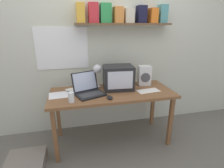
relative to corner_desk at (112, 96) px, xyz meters
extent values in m
plane|color=#676258|center=(0.00, 0.00, -0.64)|extent=(12.00, 12.00, 0.00)
cube|color=beige|center=(0.00, 0.46, 0.66)|extent=(5.60, 0.06, 2.60)
cube|color=white|center=(-0.58, 0.42, 0.56)|extent=(0.67, 0.01, 0.54)
cube|color=brown|center=(0.24, 0.34, 0.87)|extent=(1.28, 0.18, 0.02)
cube|color=gold|center=(-0.32, 0.36, 1.00)|extent=(0.10, 0.14, 0.23)
cube|color=red|center=(-0.16, 0.37, 1.00)|extent=(0.12, 0.11, 0.24)
cube|color=green|center=(0.00, 0.37, 1.00)|extent=(0.14, 0.11, 0.24)
cube|color=orange|center=(0.16, 0.35, 0.98)|extent=(0.11, 0.15, 0.20)
cube|color=beige|center=(0.31, 0.37, 0.97)|extent=(0.12, 0.11, 0.18)
cube|color=#171731|center=(0.48, 0.36, 0.99)|extent=(0.12, 0.13, 0.22)
cube|color=orange|center=(0.64, 0.35, 0.97)|extent=(0.10, 0.16, 0.19)
cube|color=teal|center=(0.79, 0.36, 1.00)|extent=(0.11, 0.12, 0.24)
cube|color=brown|center=(0.00, 0.00, 0.05)|extent=(1.53, 0.64, 0.03)
cube|color=brown|center=(-0.70, -0.26, -0.31)|extent=(0.04, 0.05, 0.67)
cube|color=brown|center=(0.70, -0.26, -0.31)|extent=(0.04, 0.05, 0.67)
cube|color=brown|center=(-0.70, 0.26, -0.31)|extent=(0.04, 0.05, 0.67)
cube|color=brown|center=(0.70, 0.26, -0.31)|extent=(0.04, 0.05, 0.67)
cube|color=#232326|center=(0.10, 0.09, 0.22)|extent=(0.39, 0.31, 0.30)
cube|color=silver|center=(0.09, -0.06, 0.23)|extent=(0.31, 0.03, 0.22)
cube|color=black|center=(-0.27, -0.06, 0.08)|extent=(0.39, 0.34, 0.02)
cube|color=#38383A|center=(-0.27, -0.08, 0.09)|extent=(0.30, 0.22, 0.00)
cube|color=black|center=(-0.33, 0.08, 0.20)|extent=(0.33, 0.17, 0.23)
cube|color=silver|center=(-0.33, 0.08, 0.20)|extent=(0.30, 0.16, 0.21)
cylinder|color=silver|center=(-0.17, 0.21, 0.07)|extent=(0.11, 0.11, 0.01)
cylinder|color=silver|center=(-0.17, 0.21, 0.21)|extent=(0.02, 0.02, 0.25)
sphere|color=silver|center=(-0.16, 0.14, 0.33)|extent=(0.11, 0.11, 0.11)
cylinder|color=white|center=(-0.50, -0.21, 0.12)|extent=(0.07, 0.07, 0.11)
cylinder|color=yellow|center=(-0.50, -0.21, 0.11)|extent=(0.06, 0.06, 0.08)
cube|color=white|center=(0.49, 0.17, 0.20)|extent=(0.19, 0.15, 0.27)
cylinder|color=#4C4C51|center=(0.49, 0.10, 0.19)|extent=(0.13, 0.02, 0.13)
ellipsoid|color=black|center=(-0.07, -0.21, 0.08)|extent=(0.07, 0.11, 0.03)
cube|color=white|center=(-0.42, 0.18, 0.07)|extent=(0.31, 0.23, 0.00)
cube|color=white|center=(0.45, -0.08, 0.07)|extent=(0.30, 0.17, 0.00)
cube|color=white|center=(-0.64, 0.02, 0.07)|extent=(0.26, 0.23, 0.00)
cube|color=gray|center=(-1.04, -0.30, -0.58)|extent=(0.40, 0.40, 0.13)
camera|label=1|loc=(-0.45, -1.99, 0.86)|focal=28.00mm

